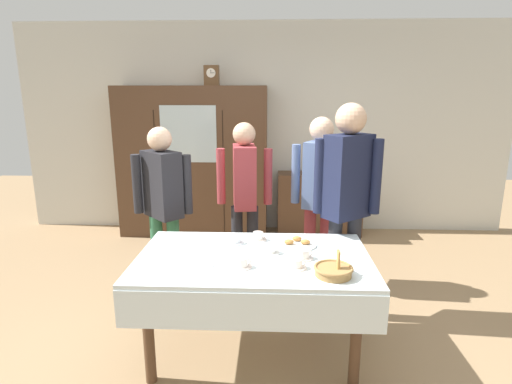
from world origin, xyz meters
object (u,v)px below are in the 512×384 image
(mantel_clock, at_px, (212,75))
(tea_cup_near_left, at_px, (235,240))
(wall_cabinet, at_px, (193,162))
(book_stack, at_px, (320,171))
(person_near_right_end, at_px, (244,189))
(bread_basket, at_px, (333,270))
(tea_cup_mid_right, at_px, (242,263))
(tea_cup_far_right, at_px, (304,255))
(person_by_cabinet, at_px, (163,197))
(pastry_plate, at_px, (297,243))
(dining_table, at_px, (253,273))
(bookshelf_low, at_px, (319,204))
(spoon_mid_right, at_px, (183,259))
(person_behind_table_left, at_px, (347,191))
(spoon_front_edge, at_px, (169,245))
(person_behind_table_right, at_px, (319,187))
(spoon_back_edge, at_px, (209,266))
(tea_cup_mid_left, at_px, (258,237))
(tea_cup_back_edge, at_px, (270,250))
(tea_cup_near_right, at_px, (297,264))

(mantel_clock, xyz_separation_m, tea_cup_near_left, (0.49, -2.32, -1.25))
(wall_cabinet, relative_size, book_stack, 9.40)
(wall_cabinet, distance_m, person_near_right_end, 1.62)
(wall_cabinet, xyz_separation_m, bread_basket, (1.40, -2.84, -0.18))
(tea_cup_mid_right, distance_m, bread_basket, 0.57)
(tea_cup_far_right, height_order, person_by_cabinet, person_by_cabinet)
(pastry_plate, bearing_deg, wall_cabinet, 117.30)
(dining_table, relative_size, book_stack, 7.77)
(bookshelf_low, bearing_deg, tea_cup_far_right, -98.67)
(tea_cup_mid_right, distance_m, spoon_mid_right, 0.42)
(person_behind_table_left, bearing_deg, spoon_mid_right, -152.23)
(spoon_front_edge, relative_size, person_near_right_end, 0.08)
(bookshelf_low, height_order, bread_basket, bread_basket)
(pastry_plate, bearing_deg, dining_table, -140.76)
(pastry_plate, xyz_separation_m, spoon_front_edge, (-0.93, -0.05, -0.01))
(pastry_plate, bearing_deg, tea_cup_near_left, 177.73)
(spoon_front_edge, height_order, person_behind_table_right, person_behind_table_right)
(tea_cup_near_left, height_order, person_by_cabinet, person_by_cabinet)
(tea_cup_near_left, relative_size, person_near_right_end, 0.08)
(pastry_plate, xyz_separation_m, spoon_back_edge, (-0.59, -0.39, -0.01))
(tea_cup_near_left, relative_size, pastry_plate, 0.46)
(tea_cup_far_right, relative_size, bread_basket, 0.54)
(bookshelf_low, bearing_deg, pastry_plate, -100.26)
(tea_cup_mid_left, relative_size, bread_basket, 0.54)
(tea_cup_far_right, distance_m, tea_cup_back_edge, 0.24)
(tea_cup_mid_right, relative_size, tea_cup_far_right, 1.00)
(tea_cup_far_right, height_order, person_behind_table_left, person_behind_table_left)
(bookshelf_low, xyz_separation_m, person_behind_table_left, (-0.03, -2.07, 0.67))
(wall_cabinet, xyz_separation_m, spoon_back_edge, (0.62, -2.73, -0.21))
(book_stack, bearing_deg, tea_cup_mid_right, -106.06)
(tea_cup_near_left, xyz_separation_m, person_near_right_end, (0.01, 0.89, 0.17))
(bookshelf_low, height_order, tea_cup_back_edge, bookshelf_low)
(wall_cabinet, xyz_separation_m, spoon_mid_right, (0.43, -2.64, -0.21))
(book_stack, height_order, person_by_cabinet, person_by_cabinet)
(wall_cabinet, bearing_deg, tea_cup_mid_left, -67.73)
(tea_cup_near_left, bearing_deg, bread_basket, -38.68)
(spoon_back_edge, xyz_separation_m, spoon_front_edge, (-0.34, 0.34, 0.00))
(spoon_back_edge, bearing_deg, pastry_plate, 33.98)
(tea_cup_mid_right, bearing_deg, spoon_back_edge, 177.69)
(bookshelf_low, bearing_deg, tea_cup_back_edge, -103.77)
(bread_basket, height_order, pastry_plate, bread_basket)
(tea_cup_near_right, bearing_deg, mantel_clock, 108.46)
(tea_cup_near_right, height_order, pastry_plate, tea_cup_near_right)
(book_stack, bearing_deg, pastry_plate, -100.26)
(wall_cabinet, xyz_separation_m, tea_cup_back_edge, (1.01, -2.50, -0.18))
(spoon_back_edge, height_order, person_near_right_end, person_near_right_end)
(book_stack, distance_m, spoon_back_edge, 2.96)
(person_near_right_end, bearing_deg, tea_cup_near_left, -90.60)
(tea_cup_mid_right, bearing_deg, tea_cup_near_left, 101.26)
(dining_table, relative_size, tea_cup_near_left, 12.13)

